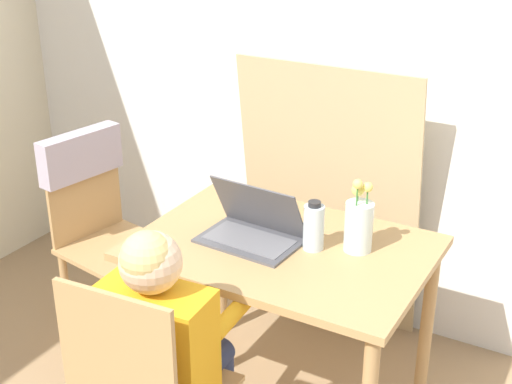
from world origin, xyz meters
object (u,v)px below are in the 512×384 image
object	(u,v)px
person_seated	(165,333)
laptop	(253,227)
water_bottle	(314,227)
chair_spare	(95,203)
flower_vase	(359,223)

from	to	relation	value
person_seated	laptop	distance (m)	0.58
laptop	water_bottle	distance (m)	0.23
chair_spare	flower_vase	bearing A→B (deg)	-79.48
chair_spare	laptop	world-z (taller)	same
chair_spare	laptop	xyz separation A→B (m)	(0.86, -0.11, 0.14)
chair_spare	person_seated	xyz separation A→B (m)	(0.86, -0.67, 0.02)
water_bottle	flower_vase	bearing A→B (deg)	25.98
laptop	water_bottle	xyz separation A→B (m)	(0.22, 0.04, 0.04)
laptop	flower_vase	bearing A→B (deg)	20.74
person_seated	laptop	world-z (taller)	person_seated
chair_spare	water_bottle	distance (m)	1.10
flower_vase	water_bottle	world-z (taller)	flower_vase
person_seated	water_bottle	world-z (taller)	person_seated
laptop	flower_vase	xyz separation A→B (m)	(0.36, 0.11, 0.05)
chair_spare	laptop	bearing A→B (deg)	-86.85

